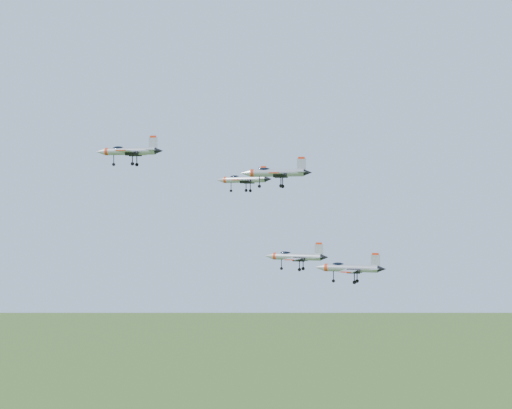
# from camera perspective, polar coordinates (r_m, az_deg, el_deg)

# --- Properties ---
(jet_lead) EXTENTS (13.82, 11.33, 3.71)m
(jet_lead) POSITION_cam_1_polar(r_m,az_deg,el_deg) (141.47, -10.18, 4.23)
(jet_lead) COLOR #979CA2
(jet_left_high) EXTENTS (10.77, 9.07, 2.90)m
(jet_left_high) POSITION_cam_1_polar(r_m,az_deg,el_deg) (127.34, -1.05, 2.02)
(jet_left_high) COLOR #979CA2
(jet_right_high) EXTENTS (10.85, 8.90, 2.91)m
(jet_right_high) POSITION_cam_1_polar(r_m,az_deg,el_deg) (106.03, 1.53, 2.57)
(jet_right_high) COLOR #979CA2
(jet_left_low) EXTENTS (13.06, 10.94, 3.50)m
(jet_left_low) POSITION_cam_1_polar(r_m,az_deg,el_deg) (128.79, 7.44, -5.05)
(jet_left_low) COLOR #979CA2
(jet_right_low) EXTENTS (10.63, 8.94, 2.85)m
(jet_right_low) POSITION_cam_1_polar(r_m,az_deg,el_deg) (112.86, 3.15, -4.16)
(jet_right_low) COLOR #979CA2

